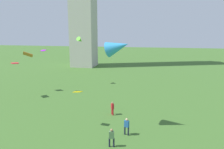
# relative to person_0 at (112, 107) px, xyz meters

# --- Properties ---
(person_0) EXTENTS (0.42, 0.47, 1.57)m
(person_0) POSITION_rel_person_0_xyz_m (0.00, 0.00, 0.00)
(person_0) COLOR red
(person_0) RESTS_ON ground_plane
(person_1) EXTENTS (0.51, 0.30, 1.64)m
(person_1) POSITION_rel_person_0_xyz_m (1.30, -6.88, 0.04)
(person_1) COLOR #1E2333
(person_1) RESTS_ON ground_plane
(person_3) EXTENTS (0.50, 0.37, 1.66)m
(person_3) POSITION_rel_person_0_xyz_m (2.26, -4.54, 0.05)
(person_3) COLOR #1E2333
(person_3) RESTS_ON ground_plane
(kite_flying_0) EXTENTS (1.78, 1.35, 1.08)m
(kite_flying_0) POSITION_rel_person_0_xyz_m (-14.79, 6.87, 5.09)
(kite_flying_0) COLOR #BB6D2A
(kite_flying_1) EXTENTS (0.86, 0.64, 0.26)m
(kite_flying_1) POSITION_rel_person_0_xyz_m (-12.11, 6.82, 5.77)
(kite_flying_1) COLOR #A01CD0
(kite_flying_2) EXTENTS (1.57, 1.56, 0.13)m
(kite_flying_2) POSITION_rel_person_0_xyz_m (-14.81, 3.58, 4.22)
(kite_flying_2) COLOR red
(kite_flying_3) EXTENTS (1.12, 1.55, 1.27)m
(kite_flying_3) POSITION_rel_person_0_xyz_m (-8.43, 13.08, 7.07)
(kite_flying_3) COLOR #4DBE1F
(kite_flying_4) EXTENTS (0.94, 0.72, 0.21)m
(kite_flying_4) POSITION_rel_person_0_xyz_m (-2.78, -3.70, 2.80)
(kite_flying_4) COLOR #D6BE06
(kite_flying_5) EXTENTS (2.64, 1.86, 2.04)m
(kite_flying_5) POSITION_rel_person_0_xyz_m (1.14, -3.21, 7.26)
(kite_flying_5) COLOR #2F93D2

